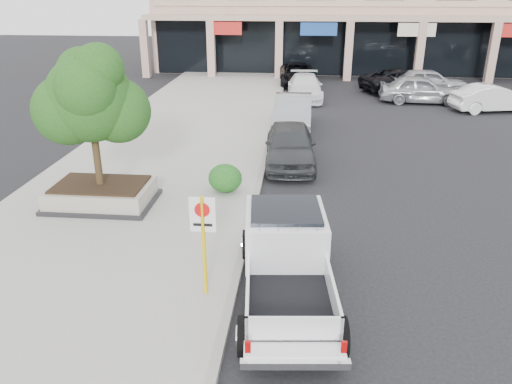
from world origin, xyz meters
TOP-DOWN VIEW (x-y plane):
  - ground at (0.00, 0.00)m, footprint 120.00×120.00m
  - sidewalk at (-5.50, 6.00)m, footprint 8.00×52.00m
  - curb at (-1.55, 6.00)m, footprint 0.20×52.00m
  - strip_mall at (8.00, 33.93)m, footprint 40.55×12.43m
  - planter at (-6.23, 3.30)m, footprint 3.20×2.20m
  - planter_tree at (-6.10, 3.46)m, footprint 2.90×2.55m
  - no_parking_sign at (-2.12, -1.21)m, footprint 0.55×0.09m
  - hedge at (-2.58, 4.65)m, footprint 1.10×0.99m
  - pickup_truck at (-0.35, -0.99)m, footprint 2.53×5.65m
  - curb_car_a at (-0.57, 7.98)m, footprint 2.10×4.74m
  - curb_car_b at (-0.60, 13.15)m, footprint 1.77×4.98m
  - curb_car_c at (-0.05, 20.19)m, footprint 2.22×5.08m
  - curb_car_d at (-0.59, 25.12)m, footprint 2.74×5.36m
  - lot_car_a at (6.72, 19.77)m, footprint 4.80×2.08m
  - lot_car_b at (10.22, 17.90)m, footprint 4.69×2.47m
  - lot_car_d at (6.19, 22.97)m, footprint 5.96×4.43m
  - lot_car_e at (7.70, 22.26)m, footprint 5.04×2.50m

SIDE VIEW (x-z plane):
  - ground at x=0.00m, z-range 0.00..0.00m
  - sidewalk at x=-5.50m, z-range 0.00..0.15m
  - curb at x=-1.55m, z-range 0.00..0.15m
  - planter at x=-6.23m, z-range 0.14..0.82m
  - hedge at x=-2.58m, z-range 0.15..1.08m
  - curb_car_d at x=-0.59m, z-range 0.00..1.45m
  - curb_car_c at x=-0.05m, z-range 0.00..1.45m
  - lot_car_b at x=10.22m, z-range 0.00..1.47m
  - lot_car_d at x=6.19m, z-range 0.00..1.50m
  - curb_car_a at x=-0.57m, z-range 0.00..1.58m
  - lot_car_a at x=6.72m, z-range 0.00..1.61m
  - curb_car_b at x=-0.60m, z-range 0.00..1.64m
  - lot_car_e at x=7.70m, z-range 0.00..1.65m
  - pickup_truck at x=-0.35m, z-range 0.00..1.73m
  - no_parking_sign at x=-2.12m, z-range 0.48..2.78m
  - planter_tree at x=-6.10m, z-range 1.41..5.41m
  - strip_mall at x=8.00m, z-range 0.00..9.50m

